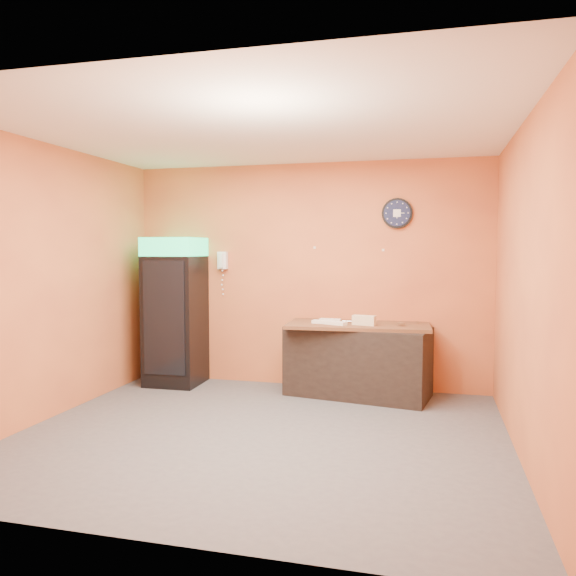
% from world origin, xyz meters
% --- Properties ---
extents(floor, '(4.50, 4.50, 0.00)m').
position_xyz_m(floor, '(0.00, 0.00, 0.00)').
color(floor, '#47474C').
rests_on(floor, ground).
extents(back_wall, '(4.50, 0.02, 2.80)m').
position_xyz_m(back_wall, '(0.00, 2.00, 1.40)').
color(back_wall, orange).
rests_on(back_wall, floor).
extents(left_wall, '(0.02, 4.00, 2.80)m').
position_xyz_m(left_wall, '(-2.25, 0.00, 1.40)').
color(left_wall, orange).
rests_on(left_wall, floor).
extents(right_wall, '(0.02, 4.00, 2.80)m').
position_xyz_m(right_wall, '(2.25, 0.00, 1.40)').
color(right_wall, orange).
rests_on(right_wall, floor).
extents(ceiling, '(4.50, 4.00, 0.02)m').
position_xyz_m(ceiling, '(0.00, 0.00, 2.80)').
color(ceiling, white).
rests_on(ceiling, back_wall).
extents(beverage_cooler, '(0.67, 0.68, 1.88)m').
position_xyz_m(beverage_cooler, '(-1.64, 1.61, 0.92)').
color(beverage_cooler, black).
rests_on(beverage_cooler, floor).
extents(prep_counter, '(1.73, 0.99, 0.82)m').
position_xyz_m(prep_counter, '(0.70, 1.64, 0.41)').
color(prep_counter, black).
rests_on(prep_counter, floor).
extents(wall_clock, '(0.36, 0.06, 0.36)m').
position_xyz_m(wall_clock, '(1.11, 1.97, 2.16)').
color(wall_clock, black).
rests_on(wall_clock, back_wall).
extents(wall_phone, '(0.12, 0.11, 0.23)m').
position_xyz_m(wall_phone, '(-1.11, 1.95, 1.58)').
color(wall_phone, white).
rests_on(wall_phone, back_wall).
extents(butcher_paper, '(1.69, 0.85, 0.04)m').
position_xyz_m(butcher_paper, '(0.70, 1.64, 0.84)').
color(butcher_paper, brown).
rests_on(butcher_paper, prep_counter).
extents(sub_roll_stack, '(0.28, 0.15, 0.11)m').
position_xyz_m(sub_roll_stack, '(0.78, 1.51, 0.91)').
color(sub_roll_stack, beige).
rests_on(sub_roll_stack, butcher_paper).
extents(wrapped_sandwich_left, '(0.27, 0.14, 0.04)m').
position_xyz_m(wrapped_sandwich_left, '(0.30, 1.55, 0.88)').
color(wrapped_sandwich_left, white).
rests_on(wrapped_sandwich_left, butcher_paper).
extents(wrapped_sandwich_mid, '(0.28, 0.20, 0.04)m').
position_xyz_m(wrapped_sandwich_mid, '(0.45, 1.48, 0.88)').
color(wrapped_sandwich_mid, white).
rests_on(wrapped_sandwich_mid, butcher_paper).
extents(wrapped_sandwich_right, '(0.26, 0.12, 0.04)m').
position_xyz_m(wrapped_sandwich_right, '(0.35, 1.72, 0.88)').
color(wrapped_sandwich_right, white).
rests_on(wrapped_sandwich_right, butcher_paper).
extents(kitchen_tool, '(0.07, 0.07, 0.07)m').
position_xyz_m(kitchen_tool, '(0.67, 1.72, 0.89)').
color(kitchen_tool, silver).
rests_on(kitchen_tool, butcher_paper).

